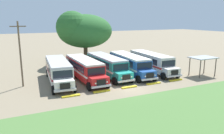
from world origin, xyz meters
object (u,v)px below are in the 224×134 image
at_px(parked_bus_slot_0, 58,70).
at_px(parked_bus_slot_4, 151,61).
at_px(parked_bus_slot_2, 107,65).
at_px(parked_bus_slot_1, 85,68).
at_px(parked_bus_slot_3, 130,63).
at_px(broad_shade_tree, 84,31).
at_px(utility_pole, 20,53).
at_px(waiting_shelter, 203,59).

bearing_deg(parked_bus_slot_0, parked_bus_slot_4, 94.38).
xyz_separation_m(parked_bus_slot_2, parked_bus_slot_4, (7.33, -0.71, 0.00)).
height_order(parked_bus_slot_1, parked_bus_slot_4, same).
bearing_deg(parked_bus_slot_2, parked_bus_slot_0, -87.36).
bearing_deg(parked_bus_slot_4, parked_bus_slot_0, -88.46).
xyz_separation_m(parked_bus_slot_1, parked_bus_slot_3, (7.14, 0.17, 0.00)).
xyz_separation_m(broad_shade_tree, utility_pole, (-11.77, -11.26, -1.78)).
distance_m(parked_bus_slot_4, broad_shade_tree, 14.15).
bearing_deg(parked_bus_slot_3, broad_shade_tree, -160.71).
height_order(parked_bus_slot_4, utility_pole, utility_pole).
bearing_deg(parked_bus_slot_3, parked_bus_slot_1, -85.40).
bearing_deg(parked_bus_slot_0, utility_pole, -82.61).
distance_m(parked_bus_slot_0, waiting_shelter, 20.38).
height_order(parked_bus_slot_1, broad_shade_tree, broad_shade_tree).
relative_size(parked_bus_slot_2, parked_bus_slot_3, 0.99).
bearing_deg(parked_bus_slot_3, waiting_shelter, 61.35).
relative_size(parked_bus_slot_0, parked_bus_slot_1, 1.01).
xyz_separation_m(parked_bus_slot_2, broad_shade_tree, (0.24, 10.71, 4.38)).
height_order(parked_bus_slot_0, parked_bus_slot_4, same).
bearing_deg(parked_bus_slot_2, parked_bus_slot_1, -78.94).
distance_m(parked_bus_slot_1, parked_bus_slot_3, 7.14).
bearing_deg(parked_bus_slot_1, waiting_shelter, 71.13).
relative_size(parked_bus_slot_1, parked_bus_slot_2, 1.00).
xyz_separation_m(parked_bus_slot_0, waiting_shelter, (19.54, -5.73, 0.87)).
bearing_deg(parked_bus_slot_4, waiting_shelter, 45.95).
distance_m(parked_bus_slot_0, broad_shade_tree, 14.03).
distance_m(utility_pole, waiting_shelter, 24.67).
height_order(parked_bus_slot_1, parked_bus_slot_3, same).
bearing_deg(parked_bus_slot_2, broad_shade_tree, 178.07).
bearing_deg(parked_bus_slot_3, parked_bus_slot_0, -87.72).
bearing_deg(waiting_shelter, utility_pole, 166.87).
relative_size(parked_bus_slot_2, parked_bus_slot_4, 1.00).
distance_m(broad_shade_tree, waiting_shelter, 21.09).
distance_m(parked_bus_slot_1, parked_bus_slot_4, 10.98).
height_order(parked_bus_slot_2, utility_pole, utility_pole).
height_order(parked_bus_slot_2, broad_shade_tree, broad_shade_tree).
height_order(parked_bus_slot_4, broad_shade_tree, broad_shade_tree).
distance_m(parked_bus_slot_2, broad_shade_tree, 11.58).
relative_size(parked_bus_slot_2, utility_pole, 1.38).
distance_m(parked_bus_slot_1, broad_shade_tree, 12.88).
relative_size(utility_pole, waiting_shelter, 2.18).
distance_m(parked_bus_slot_3, utility_pole, 15.25).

